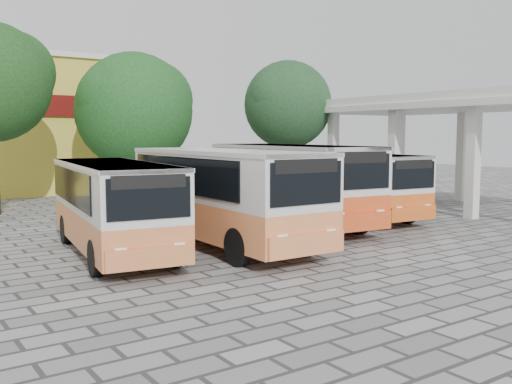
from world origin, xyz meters
TOP-DOWN VIEW (x-y plane):
  - ground at (0.00, 0.00)m, footprint 90.00×90.00m
  - terminal_shelter at (10.50, 4.00)m, footprint 6.80×15.80m
  - bus_far_left at (-7.28, 3.31)m, footprint 3.29×7.79m
  - bus_centre_left at (-3.89, 2.67)m, footprint 2.76×8.50m
  - bus_centre_right at (0.28, 4.65)m, footprint 3.58×8.94m
  - bus_far_right at (3.67, 4.91)m, footprint 3.05×7.80m
  - tree_middle at (-1.23, 15.99)m, footprint 6.45×6.15m
  - tree_right at (6.44, 12.68)m, footprint 5.10×4.86m

SIDE VIEW (x-z plane):
  - ground at x=0.00m, z-range 0.00..0.00m
  - bus_far_left at x=-7.28m, z-range 0.21..2.93m
  - bus_far_right at x=3.67m, z-range 0.22..2.95m
  - bus_centre_left at x=-3.89m, z-range 0.24..3.29m
  - bus_centre_right at x=0.28m, z-range 0.25..3.38m
  - terminal_shelter at x=10.50m, z-range 2.21..7.61m
  - tree_middle at x=-1.23m, z-range 1.06..8.92m
  - tree_right at x=6.44m, z-range 1.54..9.18m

